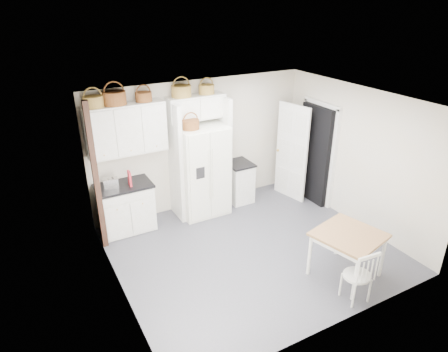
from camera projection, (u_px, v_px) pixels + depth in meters
floor at (252, 249)px, 6.94m from camera, size 4.50×4.50×0.00m
ceiling at (257, 102)px, 5.86m from camera, size 4.50×4.50×0.00m
wall_back at (200, 145)px, 8.00m from camera, size 4.50×0.00×4.50m
wall_left at (114, 216)px, 5.42m from camera, size 0.00×4.00×4.00m
wall_right at (356, 157)px, 7.38m from camera, size 0.00×4.00×4.00m
refrigerator at (202, 170)px, 7.81m from camera, size 0.94×0.75×1.81m
base_cab_left at (126, 208)px, 7.38m from camera, size 0.95×0.60×0.88m
base_cab_right at (239, 182)px, 8.45m from camera, size 0.47×0.56×0.83m
dining_table at (346, 255)px, 6.17m from camera, size 1.10×1.10×0.76m
windsor_chair at (357, 275)px, 5.66m from camera, size 0.43×0.40×0.83m
counter_left at (123, 186)px, 7.19m from camera, size 1.00×0.64×0.04m
counter_right at (239, 164)px, 8.27m from camera, size 0.51×0.60×0.04m
toaster at (111, 183)px, 7.04m from camera, size 0.27×0.18×0.17m
cookbook_red at (130, 178)px, 7.11m from camera, size 0.05×0.18×0.27m
cookbook_cream at (130, 180)px, 7.12m from camera, size 0.05×0.15×0.22m
basket_upper_a at (93, 102)px, 6.52m from camera, size 0.33×0.33×0.19m
basket_upper_b at (115, 98)px, 6.67m from camera, size 0.39×0.39×0.23m
basket_upper_c at (144, 97)px, 6.90m from camera, size 0.29×0.29×0.17m
basket_bridge_a at (181, 91)px, 7.20m from camera, size 0.37×0.37×0.21m
basket_bridge_b at (206, 89)px, 7.43m from camera, size 0.30×0.30×0.17m
basket_fridge_a at (191, 125)px, 7.21m from camera, size 0.32×0.32×0.17m
upper_cabinet at (126, 129)px, 6.96m from camera, size 1.40×0.34×0.90m
bridge_cabinet at (196, 107)px, 7.46m from camera, size 1.12×0.34×0.45m
fridge_panel_left at (176, 163)px, 7.54m from camera, size 0.08×0.60×2.30m
fridge_panel_right at (223, 153)px, 7.98m from camera, size 0.08×0.60×2.30m
trim_post at (96, 179)px, 6.52m from camera, size 0.09×0.09×2.60m
doorway_void at (316, 154)px, 8.26m from camera, size 0.18×0.85×2.05m
door_slab at (292, 152)px, 8.37m from camera, size 0.21×0.79×2.05m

